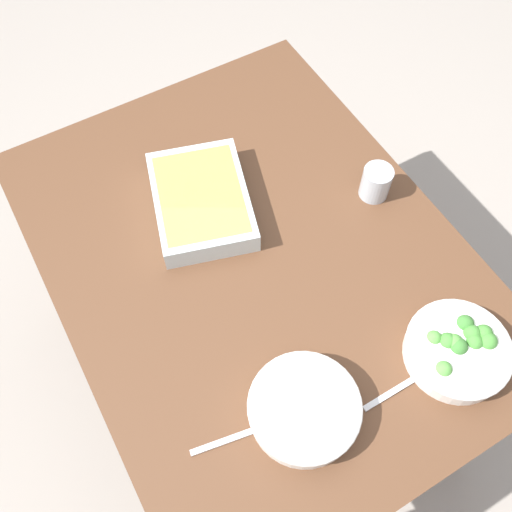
# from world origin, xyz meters

# --- Properties ---
(ground_plane) EXTENTS (6.00, 6.00, 0.00)m
(ground_plane) POSITION_xyz_m (0.00, 0.00, 0.00)
(ground_plane) COLOR #9E9389
(dining_table) EXTENTS (1.20, 0.90, 0.74)m
(dining_table) POSITION_xyz_m (0.00, 0.00, 0.65)
(dining_table) COLOR brown
(dining_table) RESTS_ON ground_plane
(stew_bowl) EXTENTS (0.22, 0.22, 0.06)m
(stew_bowl) POSITION_xyz_m (0.36, -0.10, 0.77)
(stew_bowl) COLOR white
(stew_bowl) RESTS_ON dining_table
(broccoli_bowl) EXTENTS (0.22, 0.22, 0.07)m
(broccoli_bowl) POSITION_xyz_m (0.42, 0.24, 0.77)
(broccoli_bowl) COLOR white
(broccoli_bowl) RESTS_ON dining_table
(baking_dish) EXTENTS (0.35, 0.30, 0.06)m
(baking_dish) POSITION_xyz_m (-0.18, -0.05, 0.77)
(baking_dish) COLOR silver
(baking_dish) RESTS_ON dining_table
(drink_cup) EXTENTS (0.07, 0.07, 0.08)m
(drink_cup) POSITION_xyz_m (-0.01, 0.34, 0.78)
(drink_cup) COLOR #B2BCC6
(drink_cup) RESTS_ON dining_table
(spoon_by_stew) EXTENTS (0.05, 0.18, 0.01)m
(spoon_by_stew) POSITION_xyz_m (0.34, -0.22, 0.74)
(spoon_by_stew) COLOR silver
(spoon_by_stew) RESTS_ON dining_table
(spoon_by_broccoli) EXTENTS (0.03, 0.18, 0.01)m
(spoon_by_broccoli) POSITION_xyz_m (0.42, 0.12, 0.74)
(spoon_by_broccoli) COLOR silver
(spoon_by_broccoli) RESTS_ON dining_table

